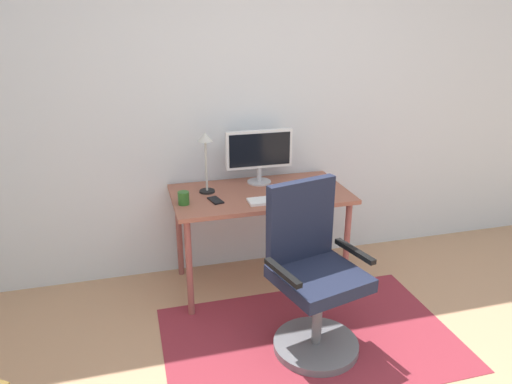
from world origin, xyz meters
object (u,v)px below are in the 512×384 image
object	(u,v)px
monitor	(259,152)
cell_phone	(216,200)
desk	(260,202)
office_chair	(313,282)
desk_lamp	(206,150)
keyboard	(279,199)
computer_mouse	(316,192)
coffee_cup	(184,198)

from	to	relation	value
monitor	cell_phone	xyz separation A→B (m)	(-0.39, -0.29, -0.24)
desk	cell_phone	bearing A→B (deg)	-165.75
office_chair	desk_lamp	bearing A→B (deg)	103.55
keyboard	computer_mouse	size ratio (longest dim) A/B	4.13
keyboard	office_chair	size ratio (longest dim) A/B	0.41
keyboard	cell_phone	size ratio (longest dim) A/B	3.07
coffee_cup	cell_phone	bearing A→B (deg)	0.83
cell_phone	keyboard	bearing A→B (deg)	-28.04
desk	monitor	distance (m)	0.38
desk	coffee_cup	distance (m)	0.58
monitor	cell_phone	distance (m)	0.54
desk_lamp	office_chair	world-z (taller)	desk_lamp
coffee_cup	cell_phone	size ratio (longest dim) A/B	0.64
desk	keyboard	size ratio (longest dim) A/B	2.93
monitor	desk_lamp	size ratio (longest dim) A/B	1.15
monitor	desk_lamp	distance (m)	0.44
keyboard	desk	bearing A→B (deg)	112.00
desk_lamp	desk	bearing A→B (deg)	-14.95
computer_mouse	monitor	bearing A→B (deg)	132.21
office_chair	cell_phone	bearing A→B (deg)	107.95
desk	desk_lamp	distance (m)	0.55
keyboard	cell_phone	xyz separation A→B (m)	(-0.42, 0.11, -0.00)
office_chair	computer_mouse	bearing A→B (deg)	53.08
desk	office_chair	bearing A→B (deg)	-82.61
cell_phone	coffee_cup	bearing A→B (deg)	167.10
coffee_cup	desk_lamp	bearing A→B (deg)	44.61
coffee_cup	desk_lamp	size ratio (longest dim) A/B	0.20
desk	desk_lamp	world-z (taller)	desk_lamp
office_chair	desk	bearing A→B (deg)	83.11
monitor	cell_phone	bearing A→B (deg)	-143.66
desk	desk_lamp	size ratio (longest dim) A/B	2.87
desk_lamp	office_chair	distance (m)	1.18
coffee_cup	office_chair	bearing A→B (deg)	-46.73
monitor	keyboard	bearing A→B (deg)	-85.73
monitor	cell_phone	size ratio (longest dim) A/B	3.60
monitor	coffee_cup	xyz separation A→B (m)	(-0.61, -0.29, -0.20)
desk_lamp	cell_phone	bearing A→B (deg)	-82.17
keyboard	cell_phone	bearing A→B (deg)	165.69
computer_mouse	desk_lamp	world-z (taller)	desk_lamp
coffee_cup	desk_lamp	xyz separation A→B (m)	(0.19, 0.19, 0.27)
keyboard	computer_mouse	world-z (taller)	computer_mouse
keyboard	monitor	bearing A→B (deg)	94.27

